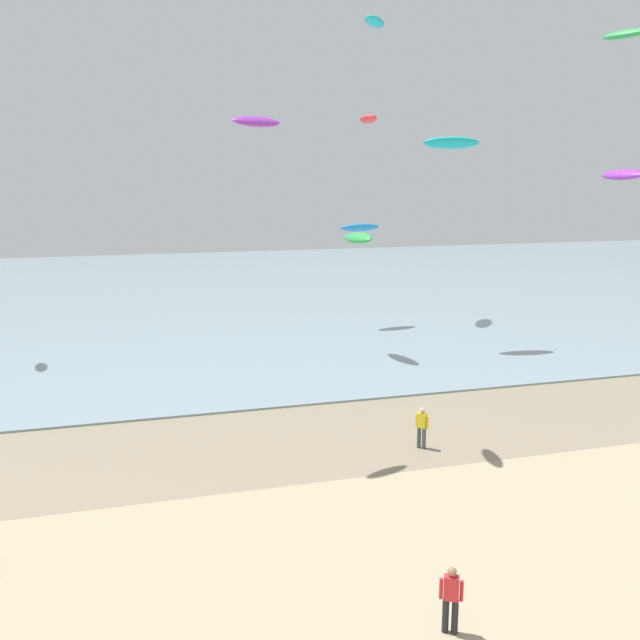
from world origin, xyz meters
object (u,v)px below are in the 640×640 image
Objects in this scene: kite_aloft_10 at (451,143)px; kite_aloft_12 at (368,119)px; person_left_flank at (422,427)px; person_far_down_beach at (451,598)px; kite_aloft_1 at (360,228)px; kite_aloft_5 at (626,34)px; kite_aloft_8 at (358,238)px; kite_aloft_4 at (256,122)px; kite_aloft_2 at (374,22)px; kite_aloft_3 at (623,175)px.

kite_aloft_10 reaches higher than kite_aloft_12.
kite_aloft_10 reaches higher than person_left_flank.
kite_aloft_12 reaches higher than person_far_down_beach.
kite_aloft_5 is (15.37, -7.02, 12.45)m from kite_aloft_1.
person_left_flank is 0.93× the size of kite_aloft_12.
person_left_flank is 0.53× the size of kite_aloft_5.
kite_aloft_10 reaches higher than kite_aloft_1.
kite_aloft_8 is 1.61× the size of kite_aloft_12.
kite_aloft_4 is 4.33m from kite_aloft_12.
kite_aloft_5 reaches higher than kite_aloft_8.
kite_aloft_5 is (26.72, 14.20, 7.01)m from kite_aloft_4.
kite_aloft_5 is 1.74× the size of kite_aloft_12.
kite_aloft_4 reaches higher than person_far_down_beach.
kite_aloft_2 reaches higher than person_far_down_beach.
kite_aloft_4 reaches higher than kite_aloft_8.
person_left_flank is 1.00× the size of person_far_down_beach.
kite_aloft_4 is at bearing 104.39° from kite_aloft_3.
kite_aloft_3 is 20.13m from kite_aloft_12.
person_far_down_beach is 40.63m from kite_aloft_5.
kite_aloft_1 is 0.89× the size of kite_aloft_2.
kite_aloft_4 is 0.54× the size of kite_aloft_10.
kite_aloft_12 is at bearing 59.02° from kite_aloft_10.
kite_aloft_10 is (-7.99, 5.56, 1.90)m from kite_aloft_3.
kite_aloft_3 is 1.05× the size of kite_aloft_8.
person_left_flank is 12.16m from kite_aloft_12.
kite_aloft_2 is 14.18m from kite_aloft_10.
kite_aloft_10 is at bearing -155.37° from kite_aloft_4.
kite_aloft_1 is 22.94m from kite_aloft_12.
kite_aloft_1 is 0.86× the size of kite_aloft_10.
kite_aloft_12 is (-7.03, -21.10, 5.63)m from kite_aloft_1.
kite_aloft_12 reaches higher than kite_aloft_3.
kite_aloft_4 is at bearing -43.09° from kite_aloft_8.
kite_aloft_4 is at bearing 103.07° from kite_aloft_12.
kite_aloft_3 is at bearing -178.70° from kite_aloft_4.
kite_aloft_1 is 20.99m from kite_aloft_5.
person_far_down_beach is 0.93× the size of kite_aloft_12.
person_far_down_beach is at bearing 113.01° from kite_aloft_5.
kite_aloft_5 is at bearing 47.02° from person_far_down_beach.
kite_aloft_1 and kite_aloft_8 have the same top height.
kite_aloft_1 is at bearing -60.35° from kite_aloft_10.
kite_aloft_4 is (-13.53, -24.77, -9.11)m from kite_aloft_2.
kite_aloft_12 is (-4.11, -12.98, 5.63)m from kite_aloft_8.
kite_aloft_10 reaches higher than person_far_down_beach.
kite_aloft_10 reaches higher than kite_aloft_3.
person_far_down_beach is 31.20m from kite_aloft_10.
kite_aloft_3 is (11.24, -12.91, 3.63)m from kite_aloft_1.
person_left_flank is 21.06m from kite_aloft_10.
kite_aloft_3 is 15.38m from kite_aloft_8.
kite_aloft_2 is 0.97× the size of kite_aloft_10.
kite_aloft_2 reaches higher than kite_aloft_1.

